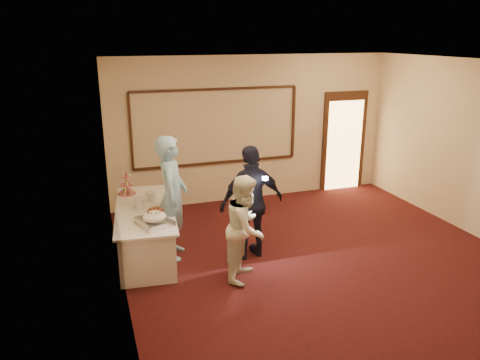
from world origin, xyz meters
The scene contains 14 objects.
floor centered at (0.00, 0.00, 0.00)m, with size 7.00×7.00×0.00m, color black.
room_walls centered at (0.00, 0.00, 2.03)m, with size 6.04×7.04×3.02m.
wall_molding centered at (-0.80, 3.47, 1.60)m, with size 3.45×0.04×1.55m.
doorway centered at (2.15, 3.45, 1.08)m, with size 1.05×0.07×2.20m.
buffet_table centered at (-2.56, 1.48, 0.39)m, with size 1.12×2.36×0.77m.
pavlova_tray centered at (-2.50, 0.78, 0.86)m, with size 0.53×0.61×0.21m.
cupcake_stand centered at (-2.74, 2.27, 0.92)m, with size 0.29×0.29×0.42m.
plate_stack_a centered at (-2.60, 1.53, 0.85)m, with size 0.19×0.19×0.16m.
plate_stack_b centered at (-2.40, 1.79, 0.85)m, with size 0.18×0.18×0.15m.
tart centered at (-2.40, 1.21, 0.80)m, with size 0.31×0.31×0.06m.
man centered at (-2.14, 1.26, 0.98)m, with size 0.71×0.47×1.95m, color #8CBEE7.
woman centered at (-1.30, 0.25, 0.77)m, with size 0.75×0.58×1.54m, color white.
guest centered at (-0.99, 0.85, 0.90)m, with size 1.06×0.44×1.80m, color black.
camera_flash centered at (-0.87, 0.60, 1.35)m, with size 0.07×0.04×0.05m, color white.
Camera 1 is at (-3.32, -5.51, 3.38)m, focal length 35.00 mm.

